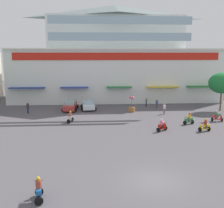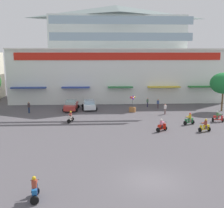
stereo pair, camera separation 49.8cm
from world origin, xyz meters
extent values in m
plane|color=#545055|center=(0.00, 13.00, 0.00)|extent=(128.00, 128.00, 0.00)
cube|color=white|center=(0.00, 36.85, 4.78)|extent=(38.80, 13.69, 9.55)
cube|color=white|center=(0.00, 37.53, 12.59)|extent=(24.68, 12.32, 6.07)
pyramid|color=slate|center=(0.00, 37.53, 16.86)|extent=(25.18, 12.60, 2.46)
cube|color=red|center=(0.00, 29.94, 8.40)|extent=(35.70, 0.12, 1.27)
cube|color=white|center=(0.00, 29.90, 9.67)|extent=(38.80, 0.70, 0.24)
cube|color=#2E448C|center=(-15.56, 29.45, 3.11)|extent=(5.97, 1.10, 0.20)
cube|color=#2E4397|center=(-7.51, 29.45, 3.11)|extent=(4.78, 1.10, 0.20)
cube|color=#307B44|center=(0.24, 29.45, 3.11)|extent=(4.33, 1.10, 0.20)
cube|color=gold|center=(7.92, 29.45, 3.11)|extent=(5.68, 1.10, 0.20)
cube|color=#24722F|center=(15.25, 29.45, 3.11)|extent=(5.83, 1.10, 0.20)
cube|color=#99B7C6|center=(0.00, 24.48, 11.38)|extent=(21.72, 0.08, 1.21)
cube|color=#99B7C6|center=(0.00, 24.48, 13.80)|extent=(21.72, 0.08, 1.21)
cylinder|color=brown|center=(15.70, 23.36, 1.46)|extent=(0.25, 0.25, 2.92)
ellipsoid|color=#1F7235|center=(15.70, 23.36, 4.37)|extent=(4.14, 3.59, 3.27)
cube|color=#AE322E|center=(-7.95, 25.15, 0.65)|extent=(1.97, 4.55, 0.75)
cube|color=#8FBDBC|center=(-7.95, 25.15, 1.28)|extent=(1.63, 2.30, 0.52)
cylinder|color=black|center=(-8.78, 26.58, 0.30)|extent=(0.61, 0.19, 0.60)
cylinder|color=black|center=(-7.00, 26.51, 0.30)|extent=(0.61, 0.19, 0.60)
cylinder|color=black|center=(-8.89, 23.80, 0.30)|extent=(0.61, 0.19, 0.60)
cylinder|color=black|center=(-7.11, 23.73, 0.30)|extent=(0.61, 0.19, 0.60)
cube|color=white|center=(-5.11, 25.72, 0.62)|extent=(2.20, 4.49, 0.69)
cube|color=#94B3C6|center=(-5.11, 25.72, 1.22)|extent=(1.76, 2.30, 0.51)
cylinder|color=black|center=(-6.14, 26.99, 0.30)|extent=(0.61, 0.21, 0.60)
cylinder|color=black|center=(-4.30, 27.14, 0.30)|extent=(0.61, 0.21, 0.60)
cylinder|color=black|center=(-5.92, 24.30, 0.30)|extent=(0.61, 0.21, 0.60)
cylinder|color=black|center=(-4.08, 24.45, 0.30)|extent=(0.61, 0.21, 0.60)
cylinder|color=black|center=(7.22, 15.07, 0.26)|extent=(0.33, 0.53, 0.52)
cylinder|color=black|center=(8.37, 15.55, 0.26)|extent=(0.33, 0.53, 0.52)
cube|color=#267B42|center=(7.80, 15.31, 0.32)|extent=(1.12, 0.68, 0.10)
cube|color=#267B42|center=(8.00, 15.40, 0.65)|extent=(0.76, 0.55, 0.28)
cube|color=#267B42|center=(7.34, 15.12, 0.46)|extent=(0.25, 0.35, 0.64)
cylinder|color=black|center=(7.31, 15.11, 0.99)|extent=(0.24, 0.49, 0.04)
cube|color=#766258|center=(7.91, 15.36, 0.53)|extent=(0.38, 0.40, 0.36)
cylinder|color=gold|center=(7.91, 15.36, 0.99)|extent=(0.42, 0.42, 0.57)
sphere|color=red|center=(7.91, 15.36, 1.39)|extent=(0.25, 0.25, 0.25)
cube|color=gold|center=(7.66, 15.26, 1.02)|extent=(0.54, 0.48, 0.10)
cylinder|color=black|center=(4.14, 12.86, 0.26)|extent=(0.43, 0.50, 0.52)
cylinder|color=black|center=(3.13, 12.07, 0.26)|extent=(0.43, 0.50, 0.52)
cube|color=red|center=(3.64, 12.46, 0.32)|extent=(1.06, 0.92, 0.10)
cube|color=red|center=(3.46, 12.32, 0.69)|extent=(0.75, 0.68, 0.28)
cube|color=red|center=(4.04, 12.78, 0.49)|extent=(0.31, 0.34, 0.67)
cylinder|color=black|center=(4.06, 12.80, 1.03)|extent=(0.35, 0.43, 0.04)
cube|color=black|center=(3.54, 12.39, 0.57)|extent=(0.42, 0.42, 0.36)
cylinder|color=pink|center=(3.54, 12.39, 1.01)|extent=(0.45, 0.45, 0.52)
sphere|color=silver|center=(3.54, 12.39, 1.38)|extent=(0.25, 0.25, 0.25)
cube|color=pink|center=(3.76, 12.56, 1.03)|extent=(0.56, 0.54, 0.10)
cylinder|color=black|center=(12.69, 16.42, 0.26)|extent=(0.21, 0.53, 0.52)
cylinder|color=black|center=(11.43, 16.58, 0.26)|extent=(0.21, 0.53, 0.52)
cube|color=red|center=(12.06, 16.50, 0.32)|extent=(1.15, 0.42, 0.10)
cube|color=red|center=(11.84, 16.53, 0.68)|extent=(0.75, 0.39, 0.28)
cube|color=red|center=(12.57, 16.44, 0.48)|extent=(0.18, 0.34, 0.66)
cylinder|color=black|center=(12.59, 16.44, 1.02)|extent=(0.10, 0.52, 0.04)
cube|color=#405247|center=(11.94, 16.52, 0.56)|extent=(0.32, 0.35, 0.36)
cylinder|color=#437240|center=(11.94, 16.52, 0.99)|extent=(0.36, 0.36, 0.51)
sphere|color=silver|center=(11.94, 16.52, 1.36)|extent=(0.25, 0.25, 0.25)
cube|color=#437240|center=(12.21, 16.48, 1.02)|extent=(0.48, 0.39, 0.10)
cylinder|color=black|center=(-7.46, 16.75, 0.26)|extent=(0.54, 0.26, 0.52)
cylinder|color=black|center=(-7.17, 18.01, 0.26)|extent=(0.54, 0.26, 0.52)
cube|color=silver|center=(-7.32, 17.38, 0.32)|extent=(0.53, 1.17, 0.10)
cube|color=silver|center=(-7.27, 17.61, 0.69)|extent=(0.45, 0.77, 0.28)
cube|color=silver|center=(-7.43, 16.88, 0.49)|extent=(0.34, 0.21, 0.68)
cylinder|color=black|center=(-7.44, 16.85, 1.03)|extent=(0.51, 0.15, 0.04)
cube|color=slate|center=(-7.29, 17.51, 0.57)|extent=(0.37, 0.34, 0.36)
cylinder|color=#97413A|center=(-7.29, 17.51, 1.00)|extent=(0.38, 0.38, 0.50)
sphere|color=gold|center=(-7.29, 17.51, 1.36)|extent=(0.25, 0.25, 0.25)
cube|color=#97413A|center=(-7.35, 17.23, 1.03)|extent=(0.43, 0.50, 0.10)
cylinder|color=black|center=(7.93, 11.90, 0.26)|extent=(0.26, 0.54, 0.52)
cylinder|color=black|center=(9.11, 12.18, 0.26)|extent=(0.26, 0.54, 0.52)
cube|color=yellow|center=(8.52, 12.04, 0.32)|extent=(1.09, 0.52, 0.10)
cube|color=yellow|center=(8.73, 12.09, 0.65)|extent=(0.72, 0.45, 0.28)
cube|color=yellow|center=(8.05, 11.93, 0.46)|extent=(0.21, 0.34, 0.64)
cylinder|color=black|center=(8.03, 11.92, 0.99)|extent=(0.15, 0.51, 0.04)
cube|color=#513D43|center=(8.64, 12.07, 0.53)|extent=(0.35, 0.38, 0.36)
cylinder|color=brown|center=(8.64, 12.07, 1.00)|extent=(0.38, 0.38, 0.58)
sphere|color=gold|center=(8.64, 12.07, 1.39)|extent=(0.25, 0.25, 0.25)
cube|color=brown|center=(8.38, 12.01, 1.02)|extent=(0.51, 0.43, 0.10)
cylinder|color=black|center=(-7.72, -1.53, 0.26)|extent=(0.54, 0.23, 0.52)
cylinder|color=black|center=(-7.53, -2.66, 0.26)|extent=(0.54, 0.23, 0.52)
cube|color=#1A5A9F|center=(-7.62, -2.10, 0.32)|extent=(0.45, 1.05, 0.10)
cube|color=#1A5A9F|center=(-7.59, -2.30, 0.72)|extent=(0.40, 0.69, 0.28)
cube|color=#1A5A9F|center=(-7.70, -1.64, 0.51)|extent=(0.34, 0.19, 0.70)
cylinder|color=black|center=(-7.70, -1.62, 1.06)|extent=(0.52, 0.12, 0.04)
cube|color=#2A2049|center=(-7.60, -2.21, 0.60)|extent=(0.36, 0.33, 0.36)
cylinder|color=#9F3F2D|center=(-7.60, -2.21, 1.07)|extent=(0.37, 0.37, 0.58)
sphere|color=gold|center=(-7.60, -2.21, 1.47)|extent=(0.25, 0.25, 0.25)
cube|color=#9F3F2D|center=(-7.65, -1.96, 1.10)|extent=(0.41, 0.49, 0.10)
cylinder|color=#4C3C45|center=(6.12, 25.82, 0.39)|extent=(0.30, 0.30, 0.79)
cylinder|color=#3B5184|center=(6.12, 25.82, 1.05)|extent=(0.49, 0.49, 0.52)
sphere|color=tan|center=(6.12, 25.82, 1.43)|extent=(0.23, 0.23, 0.23)
cylinder|color=#241F3F|center=(4.64, 27.19, 0.40)|extent=(0.24, 0.24, 0.81)
cylinder|color=#466B4E|center=(4.64, 27.19, 1.07)|extent=(0.39, 0.39, 0.53)
sphere|color=tan|center=(4.64, 27.19, 1.45)|extent=(0.22, 0.22, 0.22)
cylinder|color=gray|center=(6.23, 21.44, 0.42)|extent=(0.25, 0.25, 0.83)
cylinder|color=silver|center=(6.23, 21.44, 1.09)|extent=(0.40, 0.40, 0.52)
sphere|color=#D89984|center=(6.23, 21.44, 1.47)|extent=(0.23, 0.23, 0.23)
cylinder|color=#18294B|center=(-14.14, 23.41, 0.43)|extent=(0.32, 0.32, 0.87)
cylinder|color=#3A2F31|center=(-14.14, 23.41, 1.18)|extent=(0.52, 0.52, 0.62)
sphere|color=tan|center=(-14.14, 23.41, 1.60)|extent=(0.23, 0.23, 0.23)
cube|color=#9E6737|center=(1.60, 23.28, 0.38)|extent=(1.07, 0.93, 0.75)
cylinder|color=#4C4C4C|center=(1.60, 23.28, 1.35)|extent=(0.04, 0.04, 1.20)
sphere|color=yellow|center=(1.89, 23.30, 2.30)|extent=(0.28, 0.28, 0.28)
sphere|color=purple|center=(1.68, 23.46, 2.37)|extent=(0.32, 0.32, 0.32)
sphere|color=#DE2C8F|center=(1.40, 23.48, 2.24)|extent=(0.40, 0.40, 0.40)
sphere|color=#D75E1F|center=(1.46, 23.18, 2.27)|extent=(0.33, 0.33, 0.33)
sphere|color=purple|center=(1.65, 23.18, 2.13)|extent=(0.37, 0.37, 0.37)
camera|label=1|loc=(-4.22, -17.80, 8.82)|focal=43.98mm
camera|label=2|loc=(-3.72, -17.83, 8.82)|focal=43.98mm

